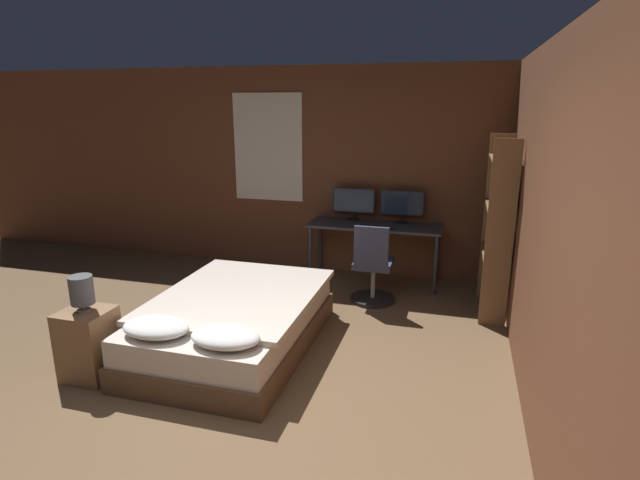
# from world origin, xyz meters

# --- Properties ---
(ground_plane) EXTENTS (20.00, 20.00, 0.00)m
(ground_plane) POSITION_xyz_m (0.00, 0.00, 0.00)
(ground_plane) COLOR brown
(wall_back) EXTENTS (12.00, 0.08, 2.70)m
(wall_back) POSITION_xyz_m (-0.01, 3.81, 1.35)
(wall_back) COLOR brown
(wall_back) RESTS_ON ground_plane
(wall_side_right) EXTENTS (0.06, 12.00, 2.70)m
(wall_side_right) POSITION_xyz_m (2.05, 1.50, 1.35)
(wall_side_right) COLOR brown
(wall_side_right) RESTS_ON ground_plane
(bed) EXTENTS (1.41, 2.07, 0.58)m
(bed) POSITION_xyz_m (-0.49, 1.31, 0.26)
(bed) COLOR brown
(bed) RESTS_ON ground_plane
(nightstand) EXTENTS (0.39, 0.38, 0.60)m
(nightstand) POSITION_xyz_m (-1.43, 0.51, 0.30)
(nightstand) COLOR brown
(nightstand) RESTS_ON ground_plane
(bedside_lamp) EXTENTS (0.19, 0.19, 0.30)m
(bedside_lamp) POSITION_xyz_m (-1.43, 0.51, 0.78)
(bedside_lamp) COLOR gray
(bedside_lamp) RESTS_ON nightstand
(desk) EXTENTS (1.66, 0.56, 0.76)m
(desk) POSITION_xyz_m (0.45, 3.46, 0.66)
(desk) COLOR #38383D
(desk) RESTS_ON ground_plane
(monitor_left) EXTENTS (0.54, 0.16, 0.42)m
(monitor_left) POSITION_xyz_m (0.14, 3.64, 1.00)
(monitor_left) COLOR black
(monitor_left) RESTS_ON desk
(monitor_right) EXTENTS (0.54, 0.16, 0.42)m
(monitor_right) POSITION_xyz_m (0.76, 3.64, 1.00)
(monitor_right) COLOR black
(monitor_right) RESTS_ON desk
(keyboard) EXTENTS (0.34, 0.13, 0.02)m
(keyboard) POSITION_xyz_m (0.45, 3.28, 0.77)
(keyboard) COLOR black
(keyboard) RESTS_ON desk
(computer_mouse) EXTENTS (0.07, 0.05, 0.04)m
(computer_mouse) POSITION_xyz_m (0.71, 3.28, 0.78)
(computer_mouse) COLOR black
(computer_mouse) RESTS_ON desk
(office_chair) EXTENTS (0.52, 0.52, 0.93)m
(office_chair) POSITION_xyz_m (0.56, 2.77, 0.37)
(office_chair) COLOR black
(office_chair) RESTS_ON ground_plane
(bookshelf) EXTENTS (0.27, 0.82, 1.91)m
(bookshelf) POSITION_xyz_m (1.86, 2.80, 1.05)
(bookshelf) COLOR brown
(bookshelf) RESTS_ON ground_plane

